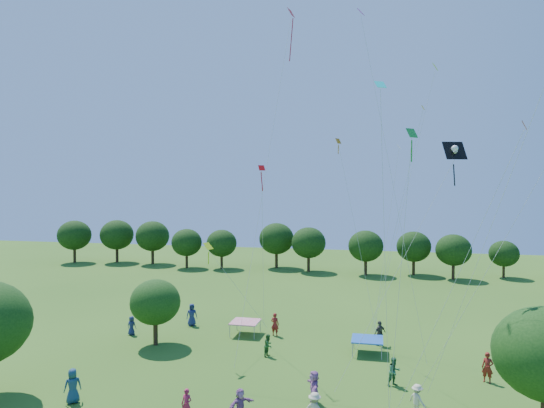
# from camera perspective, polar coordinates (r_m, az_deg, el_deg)

# --- Properties ---
(near_tree_north) EXTENTS (3.78, 3.78, 4.97)m
(near_tree_north) POSITION_cam_1_polar(r_m,az_deg,el_deg) (38.35, -13.57, -11.15)
(near_tree_north) COLOR #422B19
(near_tree_north) RESTS_ON ground
(treeline) EXTENTS (88.01, 8.77, 6.77)m
(treeline) POSITION_cam_1_polar(r_m,az_deg,el_deg) (68.92, 6.01, -4.56)
(treeline) COLOR #422B19
(treeline) RESTS_ON ground
(tent_red_stripe) EXTENTS (2.20, 2.20, 1.10)m
(tent_red_stripe) POSITION_cam_1_polar(r_m,az_deg,el_deg) (40.37, -3.16, -13.69)
(tent_red_stripe) COLOR red
(tent_red_stripe) RESTS_ON ground
(tent_blue) EXTENTS (2.20, 2.20, 1.10)m
(tent_blue) POSITION_cam_1_polar(r_m,az_deg,el_deg) (36.66, 11.15, -15.36)
(tent_blue) COLOR #1B53B4
(tent_blue) RESTS_ON ground
(crowd_person_0) EXTENTS (1.07, 0.90, 1.91)m
(crowd_person_0) POSITION_cam_1_polar(r_m,az_deg,el_deg) (43.34, -9.42, -12.73)
(crowd_person_0) COLOR navy
(crowd_person_0) RESTS_ON ground
(crowd_person_1) EXTENTS (0.80, 0.66, 1.84)m
(crowd_person_1) POSITION_cam_1_polar(r_m,az_deg,el_deg) (33.91, 24.02, -17.16)
(crowd_person_1) COLOR maroon
(crowd_person_1) RESTS_ON ground
(crowd_person_2) EXTENTS (0.96, 0.87, 1.72)m
(crowd_person_2) POSITION_cam_1_polar(r_m,az_deg,el_deg) (31.65, 14.18, -18.57)
(crowd_person_2) COLOR #2B663F
(crowd_person_2) RESTS_ON ground
(crowd_person_4) EXTENTS (1.14, 1.14, 1.89)m
(crowd_person_4) POSITION_cam_1_polar(r_m,az_deg,el_deg) (38.60, 12.57, -14.62)
(crowd_person_4) COLOR #48423A
(crowd_person_4) RESTS_ON ground
(crowd_person_5) EXTENTS (1.07, 1.84, 1.86)m
(crowd_person_5) POSITION_cam_1_polar(r_m,az_deg,el_deg) (28.58, 4.97, -20.69)
(crowd_person_5) COLOR #AF66AD
(crowd_person_5) RESTS_ON ground
(crowd_person_6) EXTENTS (0.75, 0.41, 1.52)m
(crowd_person_6) POSITION_cam_1_polar(r_m,az_deg,el_deg) (41.89, -16.19, -13.58)
(crowd_person_6) COLOR navy
(crowd_person_6) RESTS_ON ground
(crowd_person_7) EXTENTS (0.62, 0.44, 1.57)m
(crowd_person_7) POSITION_cam_1_polar(r_m,az_deg,el_deg) (27.32, -10.02, -22.16)
(crowd_person_7) COLOR #9D1C41
(crowd_person_7) RESTS_ON ground
(crowd_person_8) EXTENTS (0.60, 0.85, 1.57)m
(crowd_person_8) POSITION_cam_1_polar(r_m,az_deg,el_deg) (35.60, -0.43, -16.28)
(crowd_person_8) COLOR #255826
(crowd_person_8) RESTS_ON ground
(crowd_person_9) EXTENTS (1.07, 1.09, 1.62)m
(crowd_person_9) POSITION_cam_1_polar(r_m,az_deg,el_deg) (28.41, 16.73, -21.18)
(crowd_person_9) COLOR beige
(crowd_person_9) RESTS_ON ground
(crowd_person_11) EXTENTS (1.38, 1.54, 1.64)m
(crowd_person_11) POSITION_cam_1_polar(r_m,az_deg,el_deg) (26.87, -3.75, -22.47)
(crowd_person_11) COLOR #9A5A9A
(crowd_person_11) RESTS_ON ground
(crowd_person_12) EXTENTS (1.04, 1.01, 1.91)m
(crowd_person_12) POSITION_cam_1_polar(r_m,az_deg,el_deg) (30.66, -22.40, -19.17)
(crowd_person_12) COLOR navy
(crowd_person_12) RESTS_ON ground
(crowd_person_13) EXTENTS (0.75, 0.55, 1.84)m
(crowd_person_13) POSITION_cam_1_polar(r_m,az_deg,el_deg) (40.09, 0.35, -13.98)
(crowd_person_13) COLOR maroon
(crowd_person_13) RESTS_ON ground
(pirate_kite) EXTENTS (6.87, 3.55, 13.16)m
(pirate_kite) POSITION_cam_1_polar(r_m,az_deg,el_deg) (28.16, 20.44, 5.42)
(pirate_kite) COLOR black
(red_high_kite) EXTENTS (2.21, 8.42, 23.60)m
(red_high_kite) POSITION_cam_1_polar(r_m,az_deg,el_deg) (35.09, 1.22, 15.10)
(red_high_kite) COLOR red
(small_kite_0) EXTENTS (0.99, 4.00, 12.13)m
(small_kite_0) POSITION_cam_1_polar(r_m,az_deg,el_deg) (33.46, -1.16, -0.52)
(small_kite_0) COLOR red
(small_kite_1) EXTENTS (3.14, 1.05, 14.33)m
(small_kite_1) POSITION_cam_1_polar(r_m,az_deg,el_deg) (36.70, 8.83, 2.05)
(small_kite_1) COLOR orange
(small_kite_2) EXTENTS (3.64, 4.15, 6.80)m
(small_kite_2) POSITION_cam_1_polar(r_m,az_deg,el_deg) (34.43, -6.69, -6.25)
(small_kite_2) COLOR #A4D112
(small_kite_4) EXTENTS (5.06, 4.68, 17.57)m
(small_kite_4) POSITION_cam_1_polar(r_m,az_deg,el_deg) (23.46, 28.26, 9.11)
(small_kite_4) COLOR #1318C6
(small_kite_5) EXTENTS (4.34, 1.06, 21.72)m
(small_kite_5) POSITION_cam_1_polar(r_m,az_deg,el_deg) (31.00, 12.53, 10.50)
(small_kite_5) COLOR #A61B90
(small_kite_6) EXTENTS (1.96, 3.10, 13.95)m
(small_kite_6) POSITION_cam_1_polar(r_m,az_deg,el_deg) (37.95, 13.96, 0.86)
(small_kite_6) COLOR silver
(small_kite_7) EXTENTS (0.82, 0.78, 15.44)m
(small_kite_7) POSITION_cam_1_polar(r_m,az_deg,el_deg) (22.59, 12.90, 3.41)
(small_kite_7) COLOR #0ED7CF
(small_kite_8) EXTENTS (5.08, 1.82, 13.32)m
(small_kite_8) POSITION_cam_1_polar(r_m,az_deg,el_deg) (22.14, 23.53, -1.72)
(small_kite_8) COLOR #C3460B
(small_kite_9) EXTENTS (3.63, 0.39, 16.44)m
(small_kite_9) POSITION_cam_1_polar(r_m,az_deg,el_deg) (36.01, 15.37, 1.96)
(small_kite_9) COLOR yellow
(small_kite_10) EXTENTS (4.67, 2.91, 19.97)m
(small_kite_10) POSITION_cam_1_polar(r_m,az_deg,el_deg) (38.29, 17.22, 8.91)
(small_kite_10) COLOR #D4FF16
(small_kite_11) EXTENTS (1.24, 0.70, 13.37)m
(small_kite_11) POSITION_cam_1_polar(r_m,az_deg,el_deg) (23.20, 15.63, 1.50)
(small_kite_11) COLOR #178029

